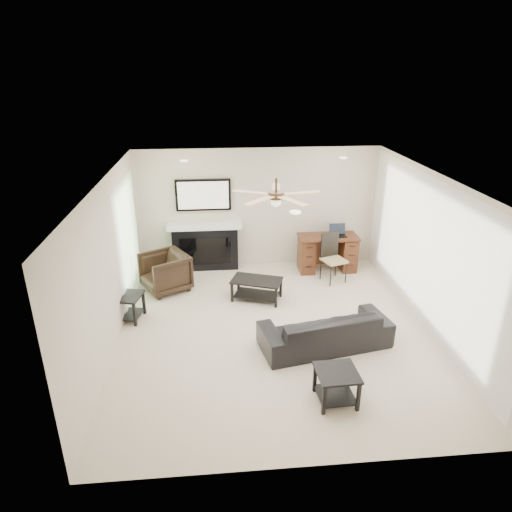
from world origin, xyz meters
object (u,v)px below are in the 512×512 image
(armchair, at_px, (165,272))
(coffee_table, at_px, (257,289))
(desk, at_px, (327,253))
(sofa, at_px, (325,329))
(fireplace_unit, at_px, (205,226))

(armchair, xyz_separation_m, coffee_table, (1.70, -0.55, -0.17))
(desk, bearing_deg, armchair, -169.30)
(sofa, distance_m, fireplace_unit, 3.64)
(sofa, relative_size, desk, 1.62)
(sofa, bearing_deg, coffee_table, -71.81)
(sofa, relative_size, fireplace_unit, 1.04)
(desk, bearing_deg, sofa, -104.06)
(coffee_table, xyz_separation_m, fireplace_unit, (-0.94, 1.47, 0.75))
(fireplace_unit, bearing_deg, coffee_table, -57.49)
(armchair, bearing_deg, desk, 71.04)
(armchair, bearing_deg, sofa, 20.75)
(sofa, distance_m, coffee_table, 1.84)
(coffee_table, bearing_deg, desk, 56.23)
(sofa, bearing_deg, armchair, -50.76)
(coffee_table, height_order, desk, desk)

